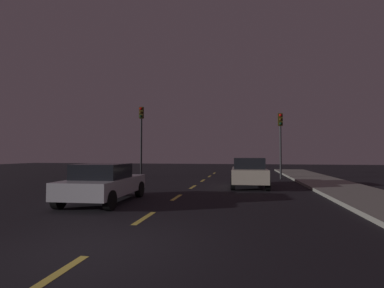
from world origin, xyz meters
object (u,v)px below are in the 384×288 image
at_px(car_stopped_ahead, 249,172).
at_px(car_adjacent_lane, 104,183).
at_px(traffic_signal_right, 280,133).
at_px(traffic_signal_left, 141,128).

xyz_separation_m(car_stopped_ahead, car_adjacent_lane, (-5.34, -5.92, -0.07)).
relative_size(traffic_signal_right, car_stopped_ahead, 1.14).
bearing_deg(car_adjacent_lane, traffic_signal_right, 55.94).
height_order(traffic_signal_right, car_adjacent_lane, traffic_signal_right).
xyz_separation_m(traffic_signal_right, car_adjacent_lane, (-7.68, -11.35, -2.59)).
bearing_deg(traffic_signal_left, car_adjacent_lane, -76.04).
bearing_deg(car_stopped_ahead, car_adjacent_lane, -132.06).
relative_size(traffic_signal_left, car_adjacent_lane, 1.34).
distance_m(traffic_signal_left, car_stopped_ahead, 10.26).
bearing_deg(traffic_signal_left, traffic_signal_right, -0.01).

